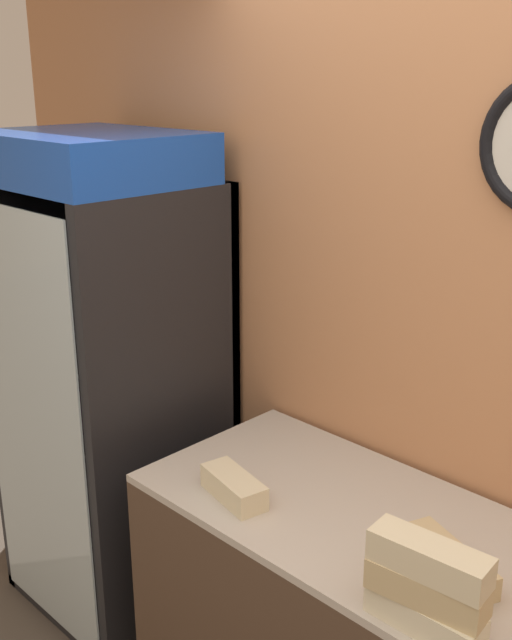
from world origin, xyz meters
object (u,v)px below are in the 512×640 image
(sandwich_stack_top, at_px, (429,558))
(sandwich_stack_middle, at_px, (427,587))
(sandwich_stack_bottom, at_px, (424,615))
(sandwich_flat_left, at_px, (449,560))
(sandwich_flat_right, at_px, (234,487))
(beverage_cooler, at_px, (119,357))

(sandwich_stack_top, bearing_deg, sandwich_stack_middle, 0.00)
(sandwich_stack_bottom, height_order, sandwich_flat_left, sandwich_stack_bottom)
(sandwich_stack_bottom, relative_size, sandwich_stack_middle, 0.98)
(sandwich_flat_left, relative_size, sandwich_flat_right, 1.20)
(sandwich_stack_bottom, xyz_separation_m, sandwich_flat_right, (-0.72, 0.08, -0.00))
(beverage_cooler, height_order, sandwich_flat_right, beverage_cooler)
(sandwich_stack_middle, xyz_separation_m, sandwich_flat_left, (-0.07, 0.23, -0.08))
(sandwich_stack_bottom, bearing_deg, sandwich_flat_right, 173.81)
(sandwich_stack_top, bearing_deg, sandwich_stack_bottom, 0.00)
(beverage_cooler, relative_size, sandwich_flat_left, 6.44)
(beverage_cooler, xyz_separation_m, sandwich_flat_left, (1.56, -0.09, -0.11))
(beverage_cooler, xyz_separation_m, sandwich_stack_top, (1.63, -0.31, 0.05))
(sandwich_stack_middle, distance_m, sandwich_flat_right, 0.73)
(sandwich_stack_top, distance_m, sandwich_flat_right, 0.74)
(beverage_cooler, distance_m, sandwich_stack_bottom, 1.66)
(sandwich_stack_bottom, xyz_separation_m, sandwich_stack_top, (0.00, 0.00, 0.15))
(sandwich_stack_bottom, height_order, sandwich_stack_top, sandwich_stack_top)
(sandwich_stack_bottom, xyz_separation_m, sandwich_flat_left, (-0.07, 0.23, -0.00))
(sandwich_stack_top, height_order, sandwich_flat_left, sandwich_stack_top)
(beverage_cooler, xyz_separation_m, sandwich_flat_right, (0.91, -0.24, -0.11))
(beverage_cooler, distance_m, sandwich_flat_right, 0.95)
(beverage_cooler, relative_size, sandwich_stack_middle, 6.83)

